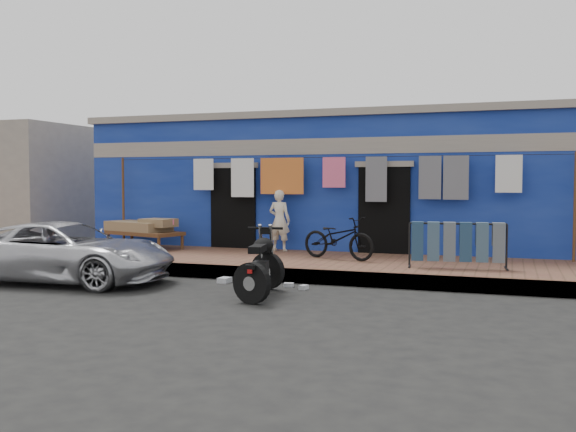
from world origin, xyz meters
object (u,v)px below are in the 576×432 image
at_px(bicycle, 338,233).
at_px(motorcycle, 260,263).
at_px(seated_person, 280,220).
at_px(jeans_rack, 457,244).
at_px(charpoy, 145,234).
at_px(car, 65,251).

height_order(bicycle, motorcycle, bicycle).
distance_m(seated_person, jeans_rack, 4.24).
xyz_separation_m(seated_person, motorcycle, (1.14, -4.03, -0.40)).
distance_m(seated_person, motorcycle, 4.21).
relative_size(motorcycle, charpoy, 0.79).
distance_m(bicycle, jeans_rack, 2.39).
bearing_deg(motorcycle, bicycle, 70.46).
distance_m(bicycle, motorcycle, 3.05).
bearing_deg(charpoy, bicycle, -6.84).
height_order(motorcycle, charpoy, motorcycle).
distance_m(car, charpoy, 3.49).
bearing_deg(seated_person, charpoy, 12.58).
bearing_deg(bicycle, charpoy, 101.72).
height_order(car, jeans_rack, car).
bearing_deg(car, bicycle, -60.68).
bearing_deg(car, seated_person, -38.70).
bearing_deg(motorcycle, car, 167.31).
bearing_deg(seated_person, car, 60.63).
relative_size(car, charpoy, 1.83).
height_order(car, bicycle, bicycle).
distance_m(motorcycle, charpoy, 5.58).
bearing_deg(bicycle, seated_person, 76.03).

